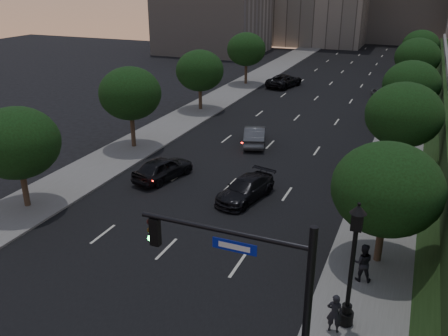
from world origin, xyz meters
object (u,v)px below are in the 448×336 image
at_px(pedestrian_b, 363,262).
at_px(sedan_far_right, 380,95).
at_px(sedan_far_left, 284,81).
at_px(sedan_near_right, 245,189).
at_px(street_lamp, 351,272).
at_px(pedestrian_a, 335,313).
at_px(traffic_signal_mast, 271,316).
at_px(sedan_mid_left, 255,135).
at_px(pedestrian_c, 371,188).
at_px(sedan_near_left, 163,168).

bearing_deg(pedestrian_b, sedan_far_right, -96.48).
xyz_separation_m(sedan_far_left, sedan_near_right, (6.94, -33.33, -0.10)).
bearing_deg(street_lamp, pedestrian_a, -121.31).
xyz_separation_m(sedan_far_left, pedestrian_a, (14.44, -43.59, 0.19)).
xyz_separation_m(street_lamp, pedestrian_b, (0.17, 3.30, -1.55)).
relative_size(traffic_signal_mast, street_lamp, 1.25).
distance_m(sedan_far_left, sedan_near_right, 34.05).
bearing_deg(sedan_mid_left, sedan_far_right, -129.18).
xyz_separation_m(pedestrian_b, pedestrian_c, (-0.61, 8.62, -0.00)).
bearing_deg(sedan_far_right, sedan_near_left, -131.46).
xyz_separation_m(sedan_near_left, pedestrian_c, (13.91, 1.44, 0.27)).
distance_m(traffic_signal_mast, sedan_far_right, 45.20).
bearing_deg(pedestrian_b, traffic_signal_mast, 66.11).
bearing_deg(traffic_signal_mast, pedestrian_b, 76.89).
distance_m(sedan_mid_left, pedestrian_a, 23.13).
relative_size(sedan_far_left, sedan_near_right, 1.19).
distance_m(sedan_mid_left, sedan_far_right, 21.80).
bearing_deg(sedan_mid_left, sedan_near_right, 89.16).
bearing_deg(sedan_far_left, sedan_mid_left, 113.46).
height_order(sedan_mid_left, sedan_near_right, sedan_mid_left).
xyz_separation_m(street_lamp, sedan_near_right, (-7.88, 9.63, -1.92)).
bearing_deg(sedan_near_right, sedan_far_left, 114.48).
distance_m(traffic_signal_mast, pedestrian_c, 17.10).
bearing_deg(pedestrian_a, sedan_mid_left, -66.22).
distance_m(traffic_signal_mast, sedan_mid_left, 26.69).
distance_m(street_lamp, pedestrian_a, 1.79).
bearing_deg(sedan_far_right, pedestrian_b, -105.57).
height_order(sedan_far_right, pedestrian_b, pedestrian_b).
bearing_deg(sedan_mid_left, traffic_signal_mast, 93.19).
bearing_deg(sedan_near_left, traffic_signal_mast, 143.55).
relative_size(traffic_signal_mast, sedan_far_right, 1.81).
bearing_deg(sedan_mid_left, street_lamp, 101.63).
relative_size(sedan_mid_left, sedan_near_right, 0.99).
distance_m(sedan_near_left, sedan_mid_left, 10.13).
bearing_deg(traffic_signal_mast, sedan_far_right, 91.09).
bearing_deg(pedestrian_a, pedestrian_b, -101.14).
height_order(sedan_near_right, pedestrian_c, pedestrian_c).
height_order(sedan_mid_left, sedan_far_right, sedan_mid_left).
xyz_separation_m(sedan_far_right, pedestrian_b, (2.77, -36.86, 0.43)).
relative_size(pedestrian_a, pedestrian_c, 0.91).
bearing_deg(pedestrian_b, sedan_near_right, -48.94).
xyz_separation_m(sedan_far_right, pedestrian_c, (2.16, -28.24, 0.43)).
bearing_deg(sedan_near_left, sedan_far_left, -74.88).
bearing_deg(pedestrian_c, sedan_near_left, 11.89).
height_order(traffic_signal_mast, street_lamp, traffic_signal_mast).
xyz_separation_m(traffic_signal_mast, pedestrian_c, (1.31, 16.85, -2.59)).
bearing_deg(sedan_far_right, street_lamp, -106.16).
bearing_deg(pedestrian_c, sedan_far_right, -79.65).
relative_size(street_lamp, sedan_near_left, 1.18).
height_order(sedan_mid_left, pedestrian_c, pedestrian_c).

